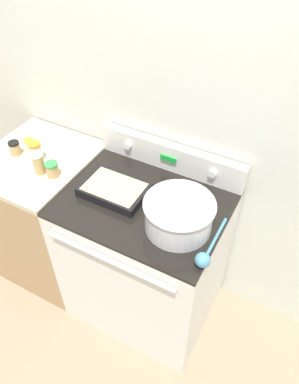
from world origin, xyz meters
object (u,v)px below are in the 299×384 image
(spice_jar_white_cap, at_px, (39,163))
(spice_jar_orange_cap, at_px, (36,152))
(ladle, at_px, (205,257))
(casserole_dish, at_px, (114,189))
(spice_jar_green_cap, at_px, (52,169))
(spice_jar_yellow_cap, at_px, (30,146))
(spice_jar_black_cap, at_px, (15,148))
(mixing_bowl, at_px, (179,214))

(spice_jar_white_cap, height_order, spice_jar_orange_cap, spice_jar_white_cap)
(ladle, bearing_deg, spice_jar_orange_cap, 169.88)
(casserole_dish, relative_size, spice_jar_green_cap, 3.90)
(spice_jar_green_cap, bearing_deg, spice_jar_yellow_cap, 157.44)
(spice_jar_orange_cap, height_order, spice_jar_yellow_cap, spice_jar_orange_cap)
(spice_jar_green_cap, xyz_separation_m, spice_jar_yellow_cap, (-0.23, 0.10, 0.00))
(casserole_dish, height_order, spice_jar_orange_cap, spice_jar_orange_cap)
(casserole_dish, distance_m, spice_jar_green_cap, 0.35)
(ladle, height_order, spice_jar_white_cap, spice_jar_white_cap)
(casserole_dish, distance_m, spice_jar_black_cap, 0.64)
(spice_jar_orange_cap, bearing_deg, ladle, -10.12)
(casserole_dish, distance_m, ladle, 0.57)
(spice_jar_black_cap, bearing_deg, mixing_bowl, -2.77)
(spice_jar_black_cap, bearing_deg, spice_jar_white_cap, -14.39)
(spice_jar_orange_cap, bearing_deg, spice_jar_green_cap, -21.96)
(spice_jar_green_cap, distance_m, spice_jar_orange_cap, 0.17)
(spice_jar_yellow_cap, bearing_deg, spice_jar_black_cap, -143.41)
(ladle, bearing_deg, mixing_bowl, 145.50)
(casserole_dish, bearing_deg, spice_jar_yellow_cap, 175.19)
(spice_jar_yellow_cap, bearing_deg, casserole_dish, -4.81)
(spice_jar_green_cap, bearing_deg, casserole_dish, 7.94)
(spice_jar_white_cap, height_order, spice_jar_yellow_cap, spice_jar_white_cap)
(mixing_bowl, height_order, spice_jar_green_cap, mixing_bowl)
(casserole_dish, distance_m, spice_jar_yellow_cap, 0.58)
(spice_jar_green_cap, distance_m, spice_jar_black_cap, 0.30)
(spice_jar_orange_cap, xyz_separation_m, spice_jar_yellow_cap, (-0.07, 0.03, -0.01))
(spice_jar_black_cap, bearing_deg, spice_jar_yellow_cap, 36.59)
(mixing_bowl, distance_m, spice_jar_green_cap, 0.72)
(mixing_bowl, relative_size, casserole_dish, 1.00)
(ladle, bearing_deg, casserole_dish, 162.63)
(ladle, bearing_deg, spice_jar_green_cap, 172.10)
(ladle, relative_size, spice_jar_white_cap, 2.67)
(spice_jar_green_cap, bearing_deg, spice_jar_orange_cap, 158.04)
(mixing_bowl, bearing_deg, spice_jar_black_cap, 177.23)
(mixing_bowl, xyz_separation_m, spice_jar_yellow_cap, (-0.95, 0.10, -0.03))
(ladle, bearing_deg, spice_jar_black_cap, 171.82)
(spice_jar_yellow_cap, bearing_deg, spice_jar_green_cap, -22.56)
(casserole_dish, bearing_deg, ladle, -17.37)
(ladle, bearing_deg, spice_jar_yellow_cap, 168.92)
(ladle, xyz_separation_m, spice_jar_white_cap, (-0.97, 0.11, 0.04))
(mixing_bowl, bearing_deg, spice_jar_orange_cap, 175.72)
(spice_jar_green_cap, relative_size, spice_jar_yellow_cap, 0.90)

